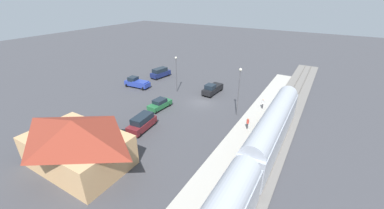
% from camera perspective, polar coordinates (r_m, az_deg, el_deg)
% --- Properties ---
extents(ground_plane, '(200.00, 200.00, 0.00)m').
position_cam_1_polar(ground_plane, '(42.89, 2.28, 0.45)').
color(ground_plane, '#424247').
extents(railway_track, '(4.80, 70.00, 0.30)m').
position_cam_1_polar(railway_track, '(39.01, 20.72, -3.88)').
color(railway_track, slate).
rests_on(railway_track, ground).
extents(platform, '(3.20, 46.00, 0.30)m').
position_cam_1_polar(platform, '(39.62, 15.12, -2.48)').
color(platform, '#B7B2A8').
rests_on(platform, ground).
extents(station_building, '(12.10, 7.97, 5.83)m').
position_cam_1_polar(station_building, '(29.58, -26.16, -8.20)').
color(station_building, tan).
rests_on(station_building, ground).
extents(pedestrian_on_platform, '(0.36, 0.36, 1.71)m').
position_cam_1_polar(pedestrian_on_platform, '(41.44, 16.76, 0.33)').
color(pedestrian_on_platform, '#333338').
rests_on(pedestrian_on_platform, platform).
extents(pedestrian_waiting_far, '(0.36, 0.36, 1.71)m').
position_cam_1_polar(pedestrian_waiting_far, '(34.78, 13.32, -4.28)').
color(pedestrian_waiting_far, '#333338').
rests_on(pedestrian_waiting_far, platform).
extents(pickup_blue, '(5.52, 2.77, 2.14)m').
position_cam_1_polar(pickup_blue, '(50.96, -13.20, 5.19)').
color(pickup_blue, '#283D9E').
rests_on(pickup_blue, ground).
extents(sedan_green, '(2.17, 4.62, 1.74)m').
position_cam_1_polar(sedan_green, '(40.72, -7.80, 0.16)').
color(sedan_green, '#236638').
rests_on(sedan_green, ground).
extents(suv_navy, '(2.76, 5.16, 2.22)m').
position_cam_1_polar(suv_navy, '(56.17, -7.67, 7.67)').
color(suv_navy, navy).
rests_on(suv_navy, ground).
extents(pickup_black, '(2.25, 5.50, 2.14)m').
position_cam_1_polar(pickup_black, '(46.61, 4.98, 3.86)').
color(pickup_black, black).
rests_on(pickup_black, ground).
extents(suv_maroon, '(2.40, 5.06, 2.22)m').
position_cam_1_polar(suv_maroon, '(34.87, -11.99, -4.30)').
color(suv_maroon, maroon).
rests_on(suv_maroon, ground).
extents(light_pole_near_platform, '(0.44, 0.44, 7.90)m').
position_cam_1_polar(light_pole_near_platform, '(37.32, 11.31, 4.29)').
color(light_pole_near_platform, '#515156').
rests_on(light_pole_near_platform, ground).
extents(light_pole_lot_center, '(0.44, 0.44, 7.15)m').
position_cam_1_polar(light_pole_lot_center, '(46.26, -3.84, 8.35)').
color(light_pole_lot_center, '#515156').
rests_on(light_pole_lot_center, ground).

